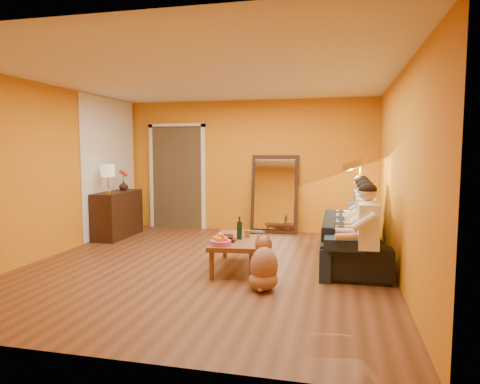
% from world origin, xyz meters
% --- Properties ---
extents(room_shell, '(5.00, 5.50, 2.60)m').
position_xyz_m(room_shell, '(0.00, 0.37, 1.30)').
color(room_shell, brown).
rests_on(room_shell, ground).
extents(white_accent, '(0.02, 1.90, 2.58)m').
position_xyz_m(white_accent, '(-2.48, 1.75, 1.30)').
color(white_accent, white).
rests_on(white_accent, wall_left).
extents(doorway_recess, '(1.06, 0.30, 2.10)m').
position_xyz_m(doorway_recess, '(-1.50, 2.83, 1.05)').
color(doorway_recess, '#3F2D19').
rests_on(doorway_recess, floor).
extents(door_jamb_left, '(0.08, 0.06, 2.20)m').
position_xyz_m(door_jamb_left, '(-2.07, 2.71, 1.05)').
color(door_jamb_left, white).
rests_on(door_jamb_left, wall_back).
extents(door_jamb_right, '(0.08, 0.06, 2.20)m').
position_xyz_m(door_jamb_right, '(-0.93, 2.71, 1.05)').
color(door_jamb_right, white).
rests_on(door_jamb_right, wall_back).
extents(door_header, '(1.22, 0.06, 0.08)m').
position_xyz_m(door_header, '(-1.50, 2.71, 2.12)').
color(door_header, white).
rests_on(door_header, wall_back).
extents(mirror_frame, '(0.92, 0.27, 1.51)m').
position_xyz_m(mirror_frame, '(0.55, 2.63, 0.76)').
color(mirror_frame, black).
rests_on(mirror_frame, floor).
extents(mirror_glass, '(0.78, 0.21, 1.35)m').
position_xyz_m(mirror_glass, '(0.55, 2.59, 0.76)').
color(mirror_glass, white).
rests_on(mirror_glass, mirror_frame).
extents(sideboard, '(0.44, 1.18, 0.85)m').
position_xyz_m(sideboard, '(-2.24, 1.55, 0.42)').
color(sideboard, black).
rests_on(sideboard, floor).
extents(table_lamp, '(0.24, 0.24, 0.51)m').
position_xyz_m(table_lamp, '(-2.24, 1.25, 1.10)').
color(table_lamp, beige).
rests_on(table_lamp, sideboard).
extents(sofa, '(2.24, 0.87, 0.65)m').
position_xyz_m(sofa, '(2.00, 0.68, 0.33)').
color(sofa, black).
rests_on(sofa, floor).
extents(coffee_table, '(0.76, 1.28, 0.42)m').
position_xyz_m(coffee_table, '(0.43, -0.04, 0.21)').
color(coffee_table, brown).
rests_on(coffee_table, floor).
extents(floor_lamp, '(0.36, 0.32, 1.44)m').
position_xyz_m(floor_lamp, '(2.10, 1.40, 0.72)').
color(floor_lamp, gold).
rests_on(floor_lamp, floor).
extents(dog, '(0.35, 0.53, 0.63)m').
position_xyz_m(dog, '(0.94, -0.80, 0.31)').
color(dog, '#A06A48').
rests_on(dog, floor).
extents(person_far_left, '(0.70, 0.44, 1.22)m').
position_xyz_m(person_far_left, '(2.13, -0.32, 0.61)').
color(person_far_left, silver).
rests_on(person_far_left, sofa).
extents(person_mid_left, '(0.70, 0.44, 1.22)m').
position_xyz_m(person_mid_left, '(2.13, 0.23, 0.61)').
color(person_mid_left, '#FFE254').
rests_on(person_mid_left, sofa).
extents(person_mid_right, '(0.70, 0.44, 1.22)m').
position_xyz_m(person_mid_right, '(2.13, 0.78, 0.61)').
color(person_mid_right, '#849FCD').
rests_on(person_mid_right, sofa).
extents(person_far_right, '(0.70, 0.44, 1.22)m').
position_xyz_m(person_far_right, '(2.13, 1.33, 0.61)').
color(person_far_right, '#313136').
rests_on(person_far_right, sofa).
extents(fruit_bowl, '(0.26, 0.26, 0.16)m').
position_xyz_m(fruit_bowl, '(0.33, -0.49, 0.50)').
color(fruit_bowl, '#DE4E9E').
rests_on(fruit_bowl, coffee_table).
extents(wine_bottle, '(0.07, 0.07, 0.31)m').
position_xyz_m(wine_bottle, '(0.48, -0.09, 0.58)').
color(wine_bottle, black).
rests_on(wine_bottle, coffee_table).
extents(tumbler, '(0.10, 0.10, 0.10)m').
position_xyz_m(tumbler, '(0.55, 0.08, 0.47)').
color(tumbler, '#B27F3F').
rests_on(tumbler, coffee_table).
extents(laptop, '(0.34, 0.25, 0.02)m').
position_xyz_m(laptop, '(0.61, 0.31, 0.43)').
color(laptop, black).
rests_on(laptop, coffee_table).
extents(book_lower, '(0.23, 0.29, 0.03)m').
position_xyz_m(book_lower, '(0.25, -0.24, 0.43)').
color(book_lower, black).
rests_on(book_lower, coffee_table).
extents(book_mid, '(0.24, 0.29, 0.02)m').
position_xyz_m(book_mid, '(0.26, -0.23, 0.45)').
color(book_mid, red).
rests_on(book_mid, book_lower).
extents(book_upper, '(0.23, 0.27, 0.02)m').
position_xyz_m(book_upper, '(0.25, -0.25, 0.48)').
color(book_upper, black).
rests_on(book_upper, book_mid).
extents(vase, '(0.17, 0.17, 0.18)m').
position_xyz_m(vase, '(-2.24, 1.80, 0.94)').
color(vase, black).
rests_on(vase, sideboard).
extents(flowers, '(0.17, 0.17, 0.39)m').
position_xyz_m(flowers, '(-2.24, 1.80, 1.17)').
color(flowers, red).
rests_on(flowers, vase).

